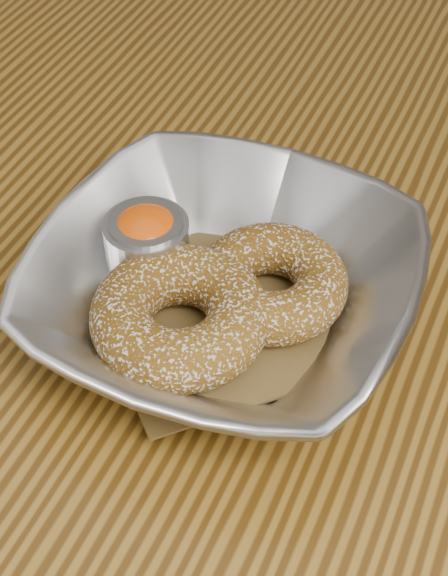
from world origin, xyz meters
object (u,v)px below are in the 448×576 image
at_px(serving_bowl, 224,290).
at_px(donut_back, 272,283).
at_px(donut_front, 180,316).
at_px(ramekin, 147,245).
at_px(table, 171,307).

bearing_deg(serving_bowl, donut_back, 39.35).
bearing_deg(serving_bowl, donut_front, -116.50).
xyz_separation_m(donut_back, ramekin, (-0.08, -0.01, 0.01)).
bearing_deg(ramekin, donut_back, 5.13).
height_order(table, serving_bowl, serving_bowl).
relative_size(table, ramekin, 22.58).
xyz_separation_m(table, donut_front, (0.06, -0.11, 0.13)).
bearing_deg(donut_back, donut_front, -127.92).
xyz_separation_m(table, serving_bowl, (0.08, -0.08, 0.13)).
distance_m(table, serving_bowl, 0.17).
height_order(donut_back, ramekin, ramekin).
xyz_separation_m(donut_front, ramekin, (-0.04, 0.04, 0.01)).
xyz_separation_m(serving_bowl, donut_front, (-0.01, -0.03, 0.00)).
height_order(donut_back, donut_front, donut_front).
relative_size(donut_front, ramekin, 1.98).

